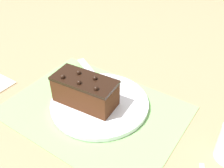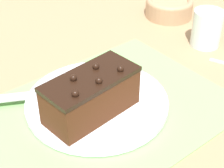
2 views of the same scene
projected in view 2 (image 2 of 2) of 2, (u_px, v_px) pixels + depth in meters
name	position (u px, v px, depth m)	size (l,w,h in m)	color
ground_plane	(105.00, 112.00, 0.69)	(3.00, 3.00, 0.00)	#9E7F5B
placemat_woven	(105.00, 112.00, 0.69)	(0.46, 0.34, 0.00)	#7AB266
cake_plate	(96.00, 103.00, 0.70)	(0.27, 0.27, 0.01)	white
chocolate_cake	(93.00, 96.00, 0.64)	(0.18, 0.09, 0.09)	#472614
serving_knife	(63.00, 90.00, 0.71)	(0.23, 0.13, 0.01)	slate
drinking_glass	(207.00, 28.00, 0.87)	(0.07, 0.07, 0.09)	silver
small_bowl	(169.00, 7.00, 1.00)	(0.13, 0.13, 0.05)	tan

